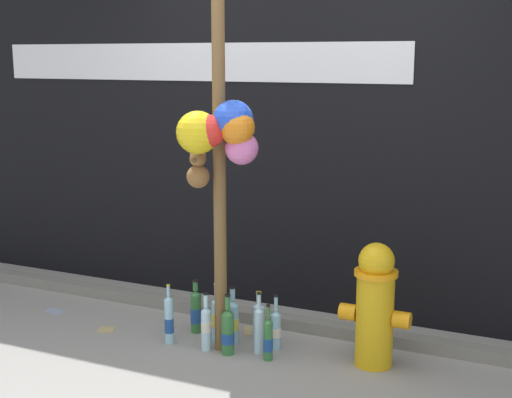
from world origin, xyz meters
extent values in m
plane|color=gray|center=(0.00, 0.00, 0.00)|extent=(14.00, 14.00, 0.00)
cube|color=black|center=(0.00, 1.53, 1.70)|extent=(10.00, 0.20, 3.41)
cube|color=silver|center=(-0.89, 1.42, 1.78)|extent=(3.33, 0.01, 0.27)
cube|color=slate|center=(0.00, 1.05, 0.04)|extent=(8.00, 0.12, 0.08)
cylinder|color=brown|center=(-0.18, 0.54, 1.31)|extent=(0.08, 0.08, 2.62)
sphere|color=blue|center=(-0.04, 0.46, 1.45)|extent=(0.24, 0.24, 0.24)
sphere|color=#D66BB2|center=(0.00, 0.48, 1.29)|extent=(0.20, 0.20, 0.20)
sphere|color=red|center=(-0.16, 0.38, 1.40)|extent=(0.19, 0.19, 0.19)
sphere|color=yellow|center=(-0.23, 0.37, 1.39)|extent=(0.25, 0.25, 0.25)
sphere|color=orange|center=(-0.01, 0.44, 1.42)|extent=(0.21, 0.21, 0.21)
sphere|color=brown|center=(-0.29, 0.47, 1.11)|extent=(0.14, 0.14, 0.14)
sphere|color=brown|center=(-0.29, 0.47, 1.22)|extent=(0.10, 0.10, 0.10)
sphere|color=brown|center=(-0.32, 0.47, 1.25)|extent=(0.04, 0.04, 0.04)
sphere|color=brown|center=(-0.25, 0.47, 1.25)|extent=(0.04, 0.04, 0.04)
sphere|color=brown|center=(-0.29, 0.43, 1.22)|extent=(0.04, 0.04, 0.04)
cylinder|color=gold|center=(0.76, 0.71, 0.28)|extent=(0.22, 0.22, 0.56)
cylinder|color=orange|center=(0.76, 0.71, 0.57)|extent=(0.26, 0.26, 0.03)
sphere|color=gold|center=(0.76, 0.71, 0.65)|extent=(0.21, 0.21, 0.21)
cylinder|color=orange|center=(0.60, 0.71, 0.31)|extent=(0.10, 0.10, 0.10)
cylinder|color=orange|center=(0.92, 0.71, 0.31)|extent=(0.10, 0.10, 0.10)
cylinder|color=#B2DBEA|center=(0.07, 0.58, 0.14)|extent=(0.06, 0.06, 0.28)
cone|color=#B2DBEA|center=(0.07, 0.58, 0.29)|extent=(0.06, 0.06, 0.02)
cylinder|color=#B2DBEA|center=(0.07, 0.58, 0.34)|extent=(0.02, 0.02, 0.09)
cylinder|color=black|center=(0.07, 0.58, 0.39)|extent=(0.02, 0.02, 0.01)
cylinder|color=#B2DBEA|center=(-0.03, 0.79, 0.11)|extent=(0.08, 0.08, 0.22)
cone|color=#B2DBEA|center=(-0.03, 0.79, 0.24)|extent=(0.08, 0.08, 0.03)
cylinder|color=#B2DBEA|center=(-0.03, 0.79, 0.28)|extent=(0.03, 0.03, 0.06)
cylinder|color=gold|center=(-0.03, 0.79, 0.32)|extent=(0.04, 0.04, 0.01)
cylinder|color=#B2DBEA|center=(-0.26, 0.49, 0.13)|extent=(0.06, 0.06, 0.26)
cone|color=#B2DBEA|center=(-0.26, 0.49, 0.27)|extent=(0.06, 0.06, 0.03)
cylinder|color=#B2DBEA|center=(-0.26, 0.49, 0.32)|extent=(0.03, 0.03, 0.08)
cylinder|color=silver|center=(-0.26, 0.49, 0.15)|extent=(0.07, 0.07, 0.07)
cylinder|color=black|center=(-0.26, 0.49, 0.37)|extent=(0.03, 0.03, 0.01)
cylinder|color=#93CCE0|center=(-0.27, 0.66, 0.13)|extent=(0.07, 0.07, 0.26)
cone|color=#93CCE0|center=(-0.27, 0.66, 0.28)|extent=(0.07, 0.07, 0.03)
cylinder|color=#93CCE0|center=(-0.27, 0.66, 0.33)|extent=(0.03, 0.03, 0.09)
cylinder|color=#D8C64C|center=(-0.27, 0.66, 0.14)|extent=(0.07, 0.07, 0.09)
cylinder|color=gold|center=(-0.27, 0.66, 0.38)|extent=(0.04, 0.04, 0.01)
cylinder|color=#93CCE0|center=(-0.52, 0.48, 0.15)|extent=(0.06, 0.06, 0.30)
cone|color=#93CCE0|center=(-0.52, 0.48, 0.31)|extent=(0.06, 0.06, 0.02)
cylinder|color=#93CCE0|center=(-0.52, 0.48, 0.35)|extent=(0.02, 0.02, 0.06)
cylinder|color=#1E478C|center=(-0.52, 0.48, 0.12)|extent=(0.06, 0.06, 0.10)
cylinder|color=gold|center=(-0.52, 0.48, 0.39)|extent=(0.02, 0.02, 0.01)
cylinder|color=#337038|center=(-0.46, 0.72, 0.13)|extent=(0.07, 0.07, 0.26)
cone|color=#337038|center=(-0.46, 0.72, 0.28)|extent=(0.07, 0.07, 0.03)
cylinder|color=#337038|center=(-0.46, 0.72, 0.32)|extent=(0.03, 0.03, 0.06)
cylinder|color=#1E478C|center=(-0.46, 0.72, 0.12)|extent=(0.07, 0.07, 0.10)
cylinder|color=black|center=(-0.46, 0.72, 0.36)|extent=(0.04, 0.04, 0.01)
cylinder|color=#93CCE0|center=(0.13, 0.69, 0.11)|extent=(0.07, 0.07, 0.22)
cone|color=#93CCE0|center=(0.13, 0.69, 0.24)|extent=(0.07, 0.07, 0.03)
cylinder|color=#93CCE0|center=(0.13, 0.69, 0.30)|extent=(0.02, 0.02, 0.09)
cylinder|color=silver|center=(0.13, 0.69, 0.11)|extent=(0.07, 0.07, 0.06)
cylinder|color=black|center=(0.13, 0.69, 0.35)|extent=(0.03, 0.03, 0.01)
cylinder|color=#93CCE0|center=(-0.16, 0.67, 0.12)|extent=(0.08, 0.08, 0.25)
cone|color=#93CCE0|center=(-0.16, 0.67, 0.27)|extent=(0.08, 0.08, 0.03)
cylinder|color=#93CCE0|center=(-0.16, 0.67, 0.32)|extent=(0.03, 0.03, 0.08)
cylinder|color=#D8C64C|center=(-0.16, 0.67, 0.12)|extent=(0.08, 0.08, 0.08)
cylinder|color=black|center=(-0.16, 0.67, 0.37)|extent=(0.04, 0.04, 0.01)
cylinder|color=silver|center=(-0.30, 0.76, 0.11)|extent=(0.08, 0.08, 0.22)
cone|color=silver|center=(-0.30, 0.76, 0.24)|extent=(0.08, 0.08, 0.03)
cylinder|color=silver|center=(-0.30, 0.76, 0.29)|extent=(0.04, 0.04, 0.06)
cylinder|color=#D8C64C|center=(-0.30, 0.76, 0.13)|extent=(0.08, 0.08, 0.09)
cylinder|color=gold|center=(-0.30, 0.76, 0.32)|extent=(0.04, 0.04, 0.01)
cylinder|color=#337038|center=(0.16, 0.51, 0.12)|extent=(0.06, 0.06, 0.24)
cone|color=#337038|center=(0.16, 0.51, 0.25)|extent=(0.06, 0.06, 0.02)
cylinder|color=#337038|center=(0.16, 0.51, 0.30)|extent=(0.02, 0.02, 0.08)
cylinder|color=#1E478C|center=(0.16, 0.51, 0.10)|extent=(0.06, 0.06, 0.08)
cylinder|color=black|center=(0.16, 0.51, 0.35)|extent=(0.02, 0.02, 0.01)
cylinder|color=#337038|center=(-0.10, 0.49, 0.13)|extent=(0.08, 0.08, 0.26)
cone|color=#337038|center=(-0.10, 0.49, 0.28)|extent=(0.08, 0.08, 0.03)
cylinder|color=#337038|center=(-0.10, 0.49, 0.33)|extent=(0.03, 0.03, 0.08)
cylinder|color=#1E478C|center=(-0.10, 0.49, 0.10)|extent=(0.08, 0.08, 0.07)
cylinder|color=black|center=(-0.10, 0.49, 0.38)|extent=(0.04, 0.04, 0.01)
cube|color=#8C99B2|center=(-1.58, 0.63, 0.00)|extent=(0.17, 0.12, 0.01)
cube|color=tan|center=(-1.03, 0.50, 0.00)|extent=(0.14, 0.14, 0.01)
cube|color=tan|center=(-0.15, 0.88, 0.00)|extent=(0.12, 0.16, 0.01)
camera|label=1|loc=(1.77, -3.22, 1.81)|focal=49.96mm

